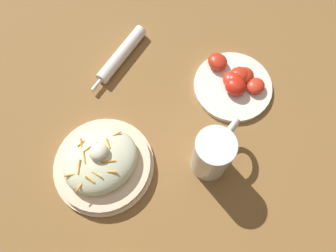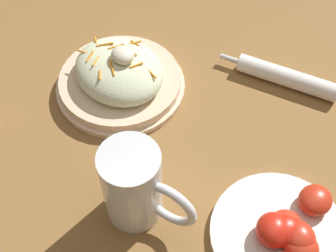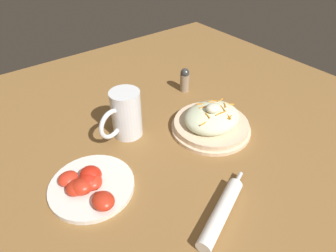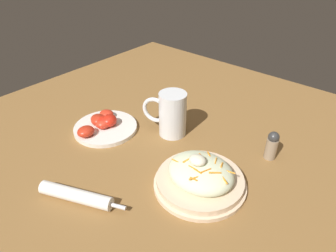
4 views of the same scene
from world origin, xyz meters
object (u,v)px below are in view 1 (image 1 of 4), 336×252
salad_plate (102,163)px  napkin_roll (121,54)px  tomato_plate (234,81)px  beer_mug (212,155)px

salad_plate → napkin_roll: bearing=-130.2°
salad_plate → tomato_plate: size_ratio=1.16×
napkin_roll → tomato_plate: (-0.18, 0.23, 0.00)m
beer_mug → napkin_roll: 0.36m
salad_plate → beer_mug: (-0.20, 0.13, 0.03)m
salad_plate → napkin_roll: salad_plate is taller
tomato_plate → beer_mug: bearing=35.9°
salad_plate → beer_mug: size_ratio=1.64×
salad_plate → tomato_plate: (-0.37, 0.01, -0.01)m
salad_plate → napkin_roll: 0.29m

